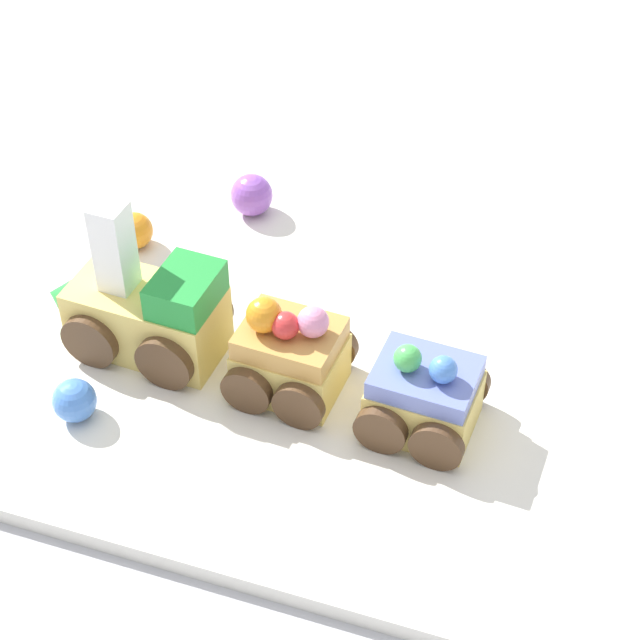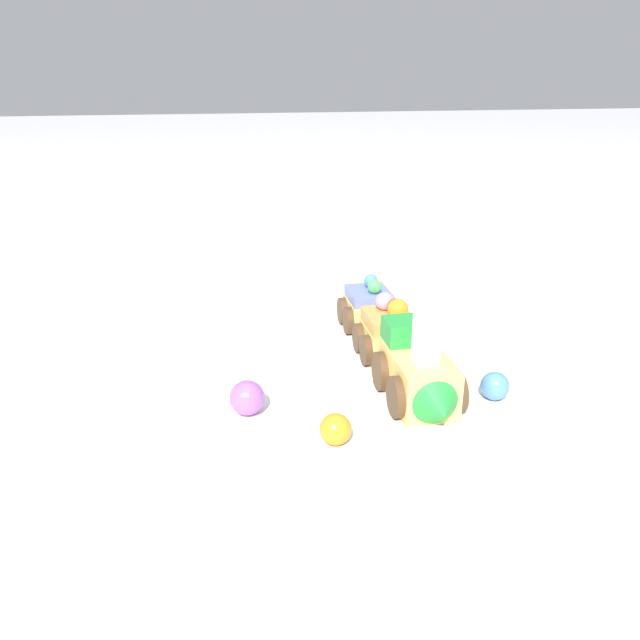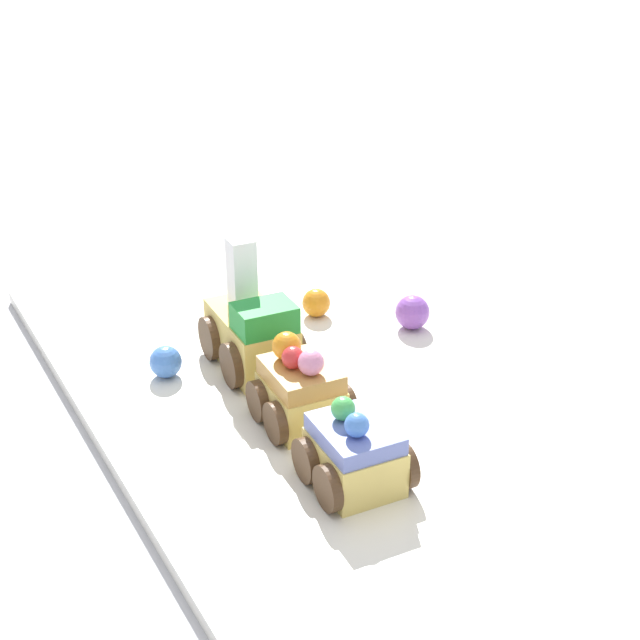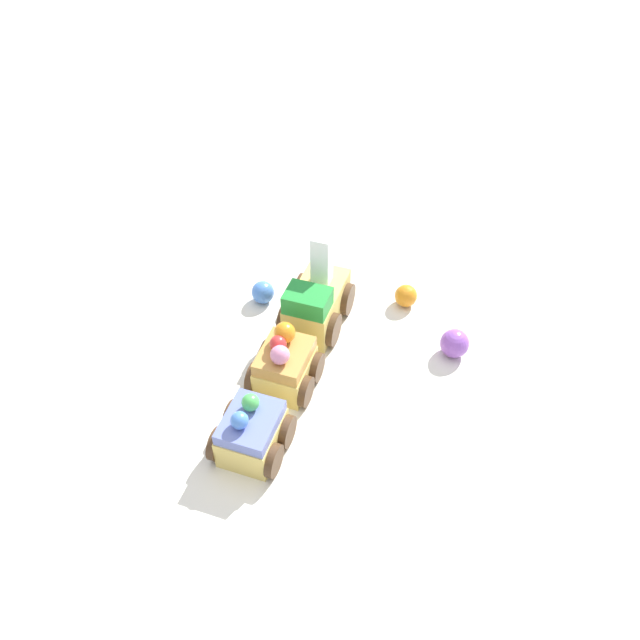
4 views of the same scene
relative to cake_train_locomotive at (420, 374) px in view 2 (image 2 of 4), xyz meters
name	(u,v)px [view 2 (image 2 of 4)]	position (x,y,z in m)	size (l,w,h in m)	color
ground_plane	(356,380)	(-0.08, -0.04, -0.04)	(10.00, 10.00, 0.00)	#B2B2B7
display_board	(357,375)	(-0.08, -0.04, -0.04)	(0.65, 0.37, 0.01)	white
cake_train_locomotive	(420,374)	(0.00, 0.00, 0.00)	(0.12, 0.07, 0.11)	#EACC66
cake_car_caramel	(389,333)	(-0.10, 0.01, 0.00)	(0.07, 0.07, 0.07)	#EACC66
cake_car_blueberry	(369,309)	(-0.19, 0.01, -0.01)	(0.07, 0.07, 0.06)	#EACC66
gumball_purple	(247,398)	(-0.02, -0.16, -0.01)	(0.03, 0.03, 0.03)	#9956C6
gumball_blue	(495,386)	(0.01, 0.07, -0.02)	(0.03, 0.03, 0.03)	#4C84E0
gumball_orange	(335,429)	(0.05, -0.09, -0.02)	(0.03, 0.03, 0.03)	orange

